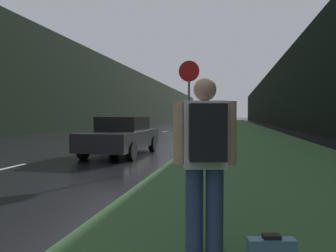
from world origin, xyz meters
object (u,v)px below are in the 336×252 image
stop_sign (189,102)px  hitchhiker_with_backpack (205,156)px  car_oncoming (186,120)px  delivery_truck (197,114)px  car_passing_near (122,136)px  car_passing_far (193,123)px

stop_sign → hitchhiker_with_backpack: size_ratio=1.74×
hitchhiker_with_backpack → car_oncoming: hitchhiker_with_backpack is taller
stop_sign → delivery_truck: bearing=96.2°
car_passing_near → car_passing_far: 20.37m
stop_sign → car_passing_near: size_ratio=0.73×
hitchhiker_with_backpack → car_passing_far: hitchhiker_with_backpack is taller
car_passing_near → car_oncoming: 43.17m
stop_sign → delivery_truck: (-6.66, 61.16, 0.04)m
car_oncoming → hitchhiker_with_backpack: bearing=-81.3°
car_passing_far → delivery_truck: delivery_truck is taller
hitchhiker_with_backpack → car_oncoming: size_ratio=0.40×
car_passing_near → car_oncoming: car_passing_near is taller
hitchhiker_with_backpack → car_passing_near: (-3.63, 7.36, -0.32)m
delivery_truck → stop_sign: bearing=-83.8°
stop_sign → car_passing_far: (-2.62, 21.62, -1.09)m
stop_sign → hitchhiker_with_backpack: bearing=-80.6°
car_passing_far → delivery_truck: bearing=-84.2°
car_passing_far → car_passing_near: bearing=90.0°
car_oncoming → delivery_truck: 16.96m
hitchhiker_with_backpack → stop_sign: bearing=87.4°
hitchhiker_with_backpack → car_passing_near: bearing=104.3°
stop_sign → car_oncoming: (-6.66, 44.24, -1.12)m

